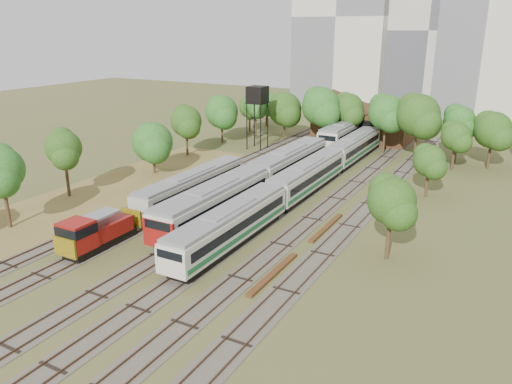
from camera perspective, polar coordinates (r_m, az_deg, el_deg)
The scene contains 18 objects.
ground at distance 40.53m, azimuth -11.58°, elevation -9.63°, with size 240.00×240.00×0.00m, color #475123.
dry_grass_patch at distance 57.61m, azimuth -20.27°, elevation -1.81°, with size 14.00×60.00×0.04m, color brown.
tracks at distance 60.33m, azimuth 3.26°, elevation 0.25°, with size 24.60×80.00×0.19m.
railcar_red_set at distance 56.34m, azimuth 0.02°, elevation 1.19°, with size 3.26×34.58×4.04m.
railcar_green_set at distance 59.30m, azimuth 5.87°, elevation 1.71°, with size 2.86×52.08×3.53m.
railcar_rear at distance 83.02m, azimuth 10.08°, elevation 6.54°, with size 3.29×16.08×4.08m.
shunter_locomotive at distance 46.07m, azimuth -18.09°, elevation -4.54°, with size 2.51×8.10×3.29m.
old_grey_coach at distance 56.37m, azimuth -7.26°, elevation 0.69°, with size 2.67×18.00×3.30m.
water_tower at distance 79.60m, azimuth 0.16°, elevation 10.88°, with size 2.87×2.87×9.96m.
rail_pile_near at distance 40.15m, azimuth 2.00°, elevation -9.31°, with size 0.53×8.00×0.27m, color #5A3419.
rail_pile_far at distance 49.31m, azimuth 8.05°, elevation -4.04°, with size 0.49×7.89×0.26m, color #5A3419.
maintenance_shed at distance 89.79m, azimuth 12.34°, elevation 7.78°, with size 16.45×11.55×7.58m.
tree_band_left at distance 70.75m, azimuth -11.07°, elevation 6.82°, with size 7.63×73.15×8.10m.
tree_band_far at distance 79.74m, azimuth 13.66°, elevation 8.71°, with size 48.68×10.27×9.70m.
tree_band_right at distance 58.03m, azimuth 19.33°, elevation 3.35°, with size 4.71×36.07×7.23m.
tower_left at distance 128.85m, azimuth 10.38°, elevation 19.08°, with size 22.00×16.00×42.00m, color beige.
tower_centre at distance 128.70m, azimuth 19.89°, elevation 17.00°, with size 20.00×18.00×36.00m, color beige.
tower_right at distance 119.35m, azimuth 25.51°, elevation 19.22°, with size 18.00×16.00×48.00m, color beige.
Camera 1 is at (23.89, -26.83, 18.77)m, focal length 35.00 mm.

